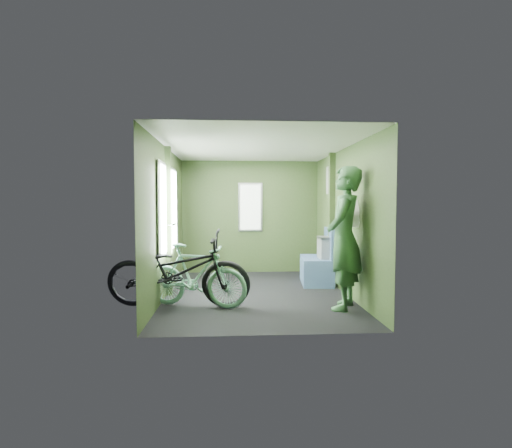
# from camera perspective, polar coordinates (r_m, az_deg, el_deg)

# --- Properties ---
(room) EXTENTS (4.00, 4.02, 2.31)m
(room) POSITION_cam_1_polar(r_m,az_deg,el_deg) (6.29, -0.30, 3.03)
(room) COLOR black
(room) RESTS_ON ground
(bicycle_black) EXTENTS (2.05, 1.06, 1.14)m
(bicycle_black) POSITION_cam_1_polar(r_m,az_deg,el_deg) (5.67, -11.03, -11.70)
(bicycle_black) COLOR black
(bicycle_black) RESTS_ON ground
(bicycle_mint) EXTENTS (1.54, 0.91, 0.91)m
(bicycle_mint) POSITION_cam_1_polar(r_m,az_deg,el_deg) (5.67, -8.60, -11.68)
(bicycle_mint) COLOR #74BA9C
(bicycle_mint) RESTS_ON ground
(passenger) EXTENTS (0.71, 0.85, 1.93)m
(passenger) POSITION_cam_1_polar(r_m,az_deg,el_deg) (5.51, 12.50, -1.93)
(passenger) COLOR #335E38
(passenger) RESTS_ON ground
(waste_box) EXTENTS (0.25, 0.35, 0.85)m
(waste_box) POSITION_cam_1_polar(r_m,az_deg,el_deg) (7.11, 9.98, -5.20)
(waste_box) COLOR gray
(waste_box) RESTS_ON ground
(bench_seat) EXTENTS (0.61, 0.98, 0.99)m
(bench_seat) POSITION_cam_1_polar(r_m,az_deg,el_deg) (7.24, 8.83, -6.10)
(bench_seat) COLOR navy
(bench_seat) RESTS_ON ground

